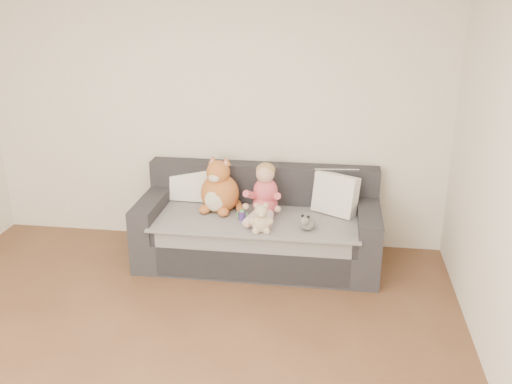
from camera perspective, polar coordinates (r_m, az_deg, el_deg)
room_shell at (r=3.60m, az=-11.31°, el=0.68°), size 5.00×5.00×5.00m
sofa at (r=5.34m, az=0.29°, el=-3.73°), size 2.20×0.94×0.85m
cushion_left at (r=5.57m, az=-6.55°, el=0.96°), size 0.40×0.19×0.37m
cushion_right_back at (r=5.41m, az=7.98°, el=0.40°), size 0.43×0.23×0.39m
cushion_right_front at (r=5.25m, az=7.95°, el=-0.24°), size 0.45×0.36×0.39m
toddler at (r=5.15m, az=0.86°, el=-0.22°), size 0.35×0.51×0.50m
plush_cat at (r=5.28m, az=-3.68°, el=0.18°), size 0.42×0.37×0.55m
teddy_bear at (r=4.85m, az=0.50°, el=-2.85°), size 0.21×0.16×0.27m
plush_cow at (r=4.92m, az=5.14°, el=-3.09°), size 0.13×0.20×0.16m
sippy_cup at (r=5.11m, az=-1.41°, el=-2.22°), size 0.10×0.06×0.11m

